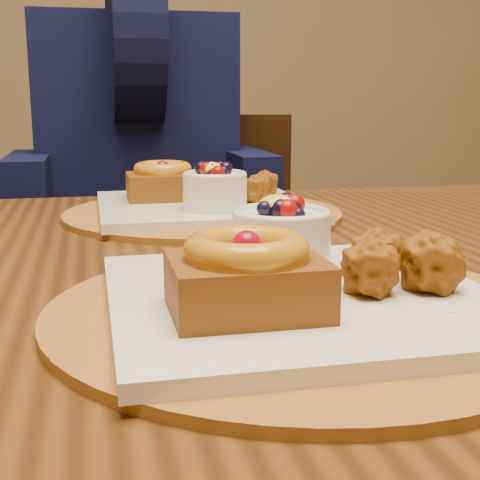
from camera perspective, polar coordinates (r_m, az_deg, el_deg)
name	(u,v)px	position (r m, az deg, el deg)	size (l,w,h in m)	color
dining_table	(237,320)	(0.73, -0.25, -6.88)	(1.60, 0.90, 0.76)	#371D0A
place_setting_near	(296,286)	(0.50, 4.78, -3.92)	(0.38, 0.38, 0.08)	brown
place_setting_far	(202,201)	(0.91, -3.28, 3.31)	(0.38, 0.38, 0.08)	brown
chair_far	(195,293)	(1.51, -3.85, -4.51)	(0.52, 0.52, 0.88)	black
diner	(135,109)	(1.47, -8.91, 11.02)	(0.51, 0.49, 0.84)	black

